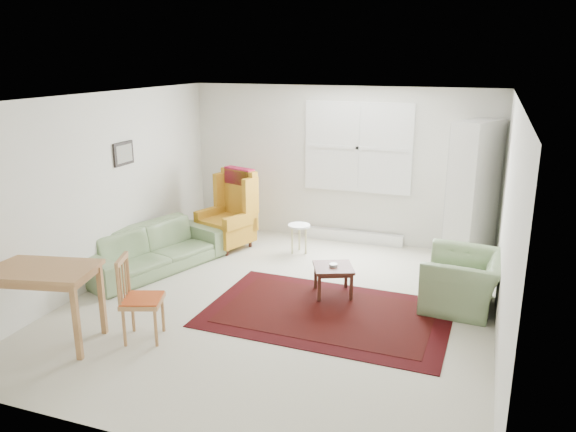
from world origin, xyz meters
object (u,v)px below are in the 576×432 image
(stool, at_px, (299,239))
(sofa, at_px, (153,241))
(coffee_table, at_px, (333,280))
(desk, at_px, (34,305))
(desk_chair, at_px, (142,299))
(wingback_chair, at_px, (226,210))
(cabinet, at_px, (473,193))
(armchair, at_px, (463,276))

(stool, bearing_deg, sofa, -141.29)
(coffee_table, height_order, desk, desk)
(desk_chair, bearing_deg, desk, 94.12)
(wingback_chair, height_order, cabinet, cabinet)
(armchair, bearing_deg, sofa, -83.82)
(sofa, height_order, cabinet, cabinet)
(wingback_chair, relative_size, desk, 0.93)
(sofa, relative_size, desk, 1.58)
(armchair, bearing_deg, desk, -56.41)
(wingback_chair, xyz_separation_m, stool, (1.16, 0.17, -0.40))
(armchair, relative_size, cabinet, 0.49)
(wingback_chair, bearing_deg, sofa, -95.60)
(cabinet, height_order, desk_chair, cabinet)
(wingback_chair, height_order, coffee_table, wingback_chair)
(wingback_chair, bearing_deg, desk_chair, -61.83)
(coffee_table, relative_size, desk_chair, 0.51)
(desk_chair, bearing_deg, armchair, -77.01)
(armchair, bearing_deg, wingback_chair, -102.05)
(sofa, relative_size, desk_chair, 2.27)
(armchair, distance_m, cabinet, 1.77)
(sofa, bearing_deg, stool, -32.34)
(wingback_chair, relative_size, cabinet, 0.60)
(armchair, height_order, desk_chair, desk_chair)
(sofa, bearing_deg, armchair, -68.19)
(stool, height_order, cabinet, cabinet)
(coffee_table, bearing_deg, desk_chair, -131.66)
(armchair, xyz_separation_m, stool, (-2.48, 1.17, -0.17))
(wingback_chair, bearing_deg, desk, -80.00)
(desk, bearing_deg, cabinet, 44.33)
(sofa, bearing_deg, coffee_table, -70.83)
(wingback_chair, xyz_separation_m, cabinet, (3.64, 0.65, 0.42))
(stool, xyz_separation_m, desk_chair, (-0.69, -3.17, 0.24))
(desk, bearing_deg, armchair, 30.27)
(sofa, height_order, wingback_chair, wingback_chair)
(armchair, height_order, cabinet, cabinet)
(sofa, xyz_separation_m, armchair, (4.20, 0.21, -0.03))
(armchair, relative_size, desk_chair, 1.09)
(stool, xyz_separation_m, cabinet, (2.48, 0.48, 0.81))
(sofa, xyz_separation_m, desk_chair, (1.03, -1.79, 0.04))
(desk_chair, bearing_deg, cabinet, -60.23)
(coffee_table, distance_m, stool, 1.65)
(desk, bearing_deg, sofa, 90.00)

